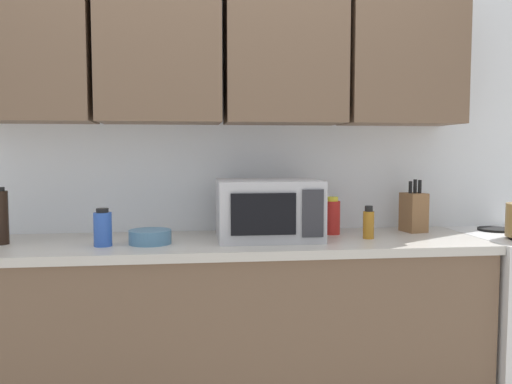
{
  "coord_description": "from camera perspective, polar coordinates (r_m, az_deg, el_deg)",
  "views": [
    {
      "loc": [
        -0.16,
        -2.77,
        1.32
      ],
      "look_at": [
        0.15,
        -0.25,
        1.12
      ],
      "focal_mm": 37.4,
      "sensor_mm": 36.0,
      "label": 1
    }
  ],
  "objects": [
    {
      "name": "wall_back_with_cabinets",
      "position": [
        2.72,
        -3.69,
        9.89
      ],
      "size": [
        3.29,
        0.38,
        2.6
      ],
      "color": "white",
      "rests_on": "ground_plane"
    },
    {
      "name": "counter_run",
      "position": [
        2.62,
        -3.25,
        -14.85
      ],
      "size": [
        2.42,
        0.63,
        0.9
      ],
      "color": "brown",
      "rests_on": "ground_plane"
    },
    {
      "name": "bottle_soy_dark",
      "position": [
        2.64,
        -25.71,
        -2.41
      ],
      "size": [
        0.07,
        0.07,
        0.26
      ],
      "color": "black",
      "rests_on": "counter_run"
    },
    {
      "name": "knife_block",
      "position": [
        2.86,
        16.52,
        -2.03
      ],
      "size": [
        0.12,
        0.14,
        0.27
      ],
      "color": "brown",
      "rests_on": "counter_run"
    },
    {
      "name": "bottle_red_sauce",
      "position": [
        2.69,
        8.16,
        -2.61
      ],
      "size": [
        0.08,
        0.08,
        0.19
      ],
      "color": "red",
      "rests_on": "counter_run"
    },
    {
      "name": "bowl_ceramic_small",
      "position": [
        2.45,
        -11.26,
        -4.73
      ],
      "size": [
        0.19,
        0.19,
        0.06
      ],
      "primitive_type": "cylinder",
      "color": "teal",
      "rests_on": "counter_run"
    },
    {
      "name": "bottle_blue_cleaner",
      "position": [
        2.43,
        -16.08,
        -3.75
      ],
      "size": [
        0.08,
        0.08,
        0.17
      ],
      "color": "#2D56B7",
      "rests_on": "counter_run"
    },
    {
      "name": "bottle_amber_vinegar",
      "position": [
        2.59,
        11.95,
        -3.31
      ],
      "size": [
        0.05,
        0.05,
        0.16
      ],
      "color": "#AD701E",
      "rests_on": "counter_run"
    },
    {
      "name": "microwave",
      "position": [
        2.52,
        1.33,
        -1.88
      ],
      "size": [
        0.48,
        0.37,
        0.28
      ],
      "color": "#B7B7BC",
      "rests_on": "counter_run"
    }
  ]
}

